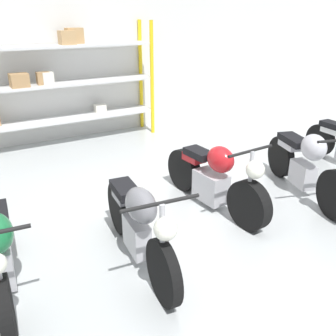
% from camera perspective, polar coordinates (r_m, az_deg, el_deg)
% --- Properties ---
extents(ground_plane, '(30.00, 30.00, 0.00)m').
position_cam_1_polar(ground_plane, '(4.84, 2.42, -9.27)').
color(ground_plane, '#B2B7B7').
extents(back_wall, '(30.00, 0.08, 3.60)m').
position_cam_1_polar(back_wall, '(8.31, -15.11, 16.68)').
color(back_wall, silver).
rests_on(back_wall, ground_plane).
extents(shelving_rack, '(4.19, 0.63, 2.41)m').
position_cam_1_polar(shelving_rack, '(7.92, -17.30, 12.39)').
color(shelving_rack, yellow).
rests_on(shelving_rack, ground_plane).
extents(motorcycle_grey, '(0.74, 2.02, 1.04)m').
position_cam_1_polar(motorcycle_grey, '(4.01, -4.51, -8.37)').
color(motorcycle_grey, black).
rests_on(motorcycle_grey, ground_plane).
extents(motorcycle_red, '(0.71, 2.03, 1.05)m').
position_cam_1_polar(motorcycle_red, '(5.19, 7.09, -1.61)').
color(motorcycle_red, black).
rests_on(motorcycle_red, ground_plane).
extents(motorcycle_silver, '(0.91, 2.06, 1.09)m').
position_cam_1_polar(motorcycle_silver, '(5.87, 20.30, 0.66)').
color(motorcycle_silver, black).
rests_on(motorcycle_silver, ground_plane).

